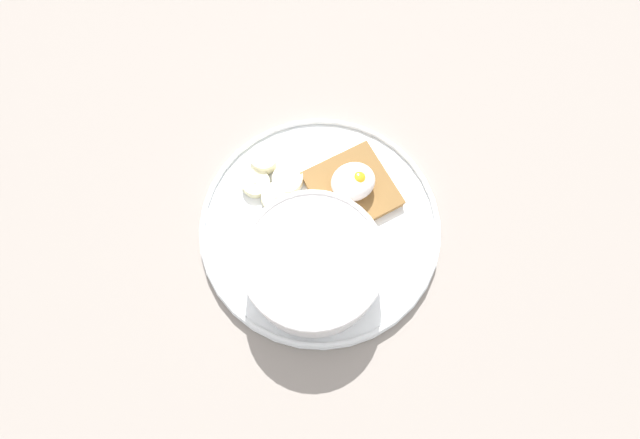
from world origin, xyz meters
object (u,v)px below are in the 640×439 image
at_px(oatmeal_bowl, 313,265).
at_px(poached_egg, 354,181).
at_px(banana_slice_back, 276,197).
at_px(banana_slice_right, 256,184).
at_px(toast_slice, 352,189).
at_px(banana_slice_front, 263,161).
at_px(banana_slice_left, 288,179).

xyz_separation_m(oatmeal_bowl, poached_egg, (0.08, 0.07, -0.00)).
bearing_deg(banana_slice_back, banana_slice_right, 120.24).
xyz_separation_m(banana_slice_back, banana_slice_right, (-0.01, 0.03, 0.00)).
xyz_separation_m(oatmeal_bowl, toast_slice, (0.08, 0.07, -0.02)).
xyz_separation_m(poached_egg, banana_slice_right, (-0.10, 0.05, -0.02)).
distance_m(oatmeal_bowl, banana_slice_right, 0.12).
relative_size(banana_slice_front, banana_slice_right, 1.05).
height_order(toast_slice, banana_slice_right, banana_slice_right).
bearing_deg(banana_slice_front, banana_slice_right, -130.70).
distance_m(banana_slice_front, banana_slice_back, 0.05).
relative_size(banana_slice_left, banana_slice_back, 1.05).
distance_m(banana_slice_left, banana_slice_back, 0.03).
relative_size(oatmeal_bowl, banana_slice_front, 3.27).
height_order(poached_egg, banana_slice_right, poached_egg).
bearing_deg(poached_egg, banana_slice_left, 145.49).
xyz_separation_m(poached_egg, banana_slice_back, (-0.08, 0.03, -0.02)).
xyz_separation_m(banana_slice_left, banana_slice_back, (-0.02, -0.02, 0.00)).
distance_m(toast_slice, poached_egg, 0.02).
bearing_deg(banana_slice_right, banana_slice_front, 49.30).
distance_m(toast_slice, banana_slice_back, 0.09).
height_order(poached_egg, banana_slice_front, poached_egg).
height_order(banana_slice_left, banana_slice_right, banana_slice_right).
bearing_deg(banana_slice_back, oatmeal_bowl, -87.86).
bearing_deg(banana_slice_right, oatmeal_bowl, -81.38).
bearing_deg(banana_slice_front, oatmeal_bowl, -90.12).
bearing_deg(oatmeal_bowl, poached_egg, 40.62).
relative_size(banana_slice_back, banana_slice_right, 1.13).
bearing_deg(toast_slice, oatmeal_bowl, -139.11).
relative_size(toast_slice, banana_slice_back, 1.95).
distance_m(banana_slice_front, banana_slice_right, 0.03).
distance_m(banana_slice_front, banana_slice_left, 0.04).
distance_m(poached_egg, banana_slice_left, 0.08).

